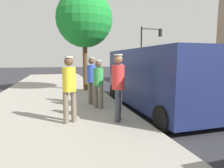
% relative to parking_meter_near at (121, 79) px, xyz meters
% --- Properties ---
extents(ground_plane, '(80.00, 80.00, 0.00)m').
position_rel_parking_meter_near_xyz_m(ground_plane, '(-1.35, -0.81, -1.18)').
color(ground_plane, '#2D2D33').
extents(sidewalk_slab, '(5.00, 32.00, 0.15)m').
position_rel_parking_meter_near_xyz_m(sidewalk_slab, '(2.15, -0.81, -1.11)').
color(sidewalk_slab, '#9E998E').
rests_on(sidewalk_slab, ground).
extents(parking_meter_near, '(0.14, 0.18, 1.52)m').
position_rel_parking_meter_near_xyz_m(parking_meter_near, '(0.00, 0.00, 0.00)').
color(parking_meter_near, gray).
rests_on(parking_meter_near, sidewalk_slab).
extents(pedestrian_in_blue, '(0.34, 0.34, 1.72)m').
position_rel_parking_meter_near_xyz_m(pedestrian_in_blue, '(0.71, -1.26, -0.04)').
color(pedestrian_in_blue, '#726656').
rests_on(pedestrian_in_blue, sidewalk_slab).
extents(pedestrian_in_yellow, '(0.35, 0.34, 1.73)m').
position_rel_parking_meter_near_xyz_m(pedestrian_in_yellow, '(1.62, 0.62, -0.04)').
color(pedestrian_in_yellow, '#726656').
rests_on(pedestrian_in_yellow, sidewalk_slab).
extents(pedestrian_in_red, '(0.34, 0.34, 1.79)m').
position_rel_parking_meter_near_xyz_m(pedestrian_in_red, '(0.36, 0.80, 0.00)').
color(pedestrian_in_red, '#383D47').
rests_on(pedestrian_in_red, sidewalk_slab).
extents(pedestrian_in_green, '(0.34, 0.34, 1.62)m').
position_rel_parking_meter_near_xyz_m(pedestrian_in_green, '(0.59, -0.68, -0.11)').
color(pedestrian_in_green, '#726656').
rests_on(pedestrian_in_green, sidewalk_slab).
extents(parked_van, '(2.16, 5.22, 2.15)m').
position_rel_parking_meter_near_xyz_m(parked_van, '(-1.50, -0.53, -0.03)').
color(parked_van, navy).
rests_on(parked_van, ground).
extents(traffic_light_corner, '(2.48, 0.42, 5.20)m').
position_rel_parking_meter_near_xyz_m(traffic_light_corner, '(-7.61, -13.55, 2.34)').
color(traffic_light_corner, black).
rests_on(traffic_light_corner, ground).
extents(street_tree, '(2.90, 2.90, 5.16)m').
position_rel_parking_meter_near_xyz_m(street_tree, '(0.45, -4.67, 2.66)').
color(street_tree, brown).
rests_on(street_tree, sidewalk_slab).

